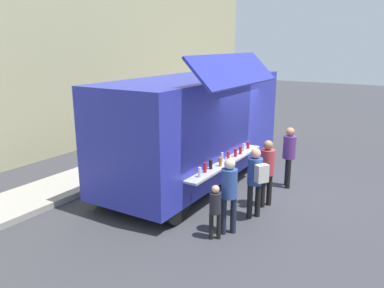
# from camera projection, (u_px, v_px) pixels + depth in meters

# --- Properties ---
(ground_plane) EXTENTS (60.00, 60.00, 0.00)m
(ground_plane) POSITION_uv_depth(u_px,v_px,m) (264.00, 188.00, 10.32)
(ground_plane) COLOR #38383D
(curb_strip) EXTENTS (28.00, 1.60, 0.15)m
(curb_strip) POSITION_uv_depth(u_px,v_px,m) (10.00, 206.00, 8.97)
(curb_strip) COLOR #9E998E
(curb_strip) RESTS_ON ground
(food_truck_main) EXTENTS (6.47, 3.05, 3.53)m
(food_truck_main) POSITION_uv_depth(u_px,v_px,m) (196.00, 126.00, 10.49)
(food_truck_main) COLOR #2A31A7
(food_truck_main) RESTS_ON ground
(trash_bin) EXTENTS (0.60, 0.60, 1.00)m
(trash_bin) POSITION_uv_depth(u_px,v_px,m) (204.00, 127.00, 15.50)
(trash_bin) COLOR #2D5C37
(trash_bin) RESTS_ON ground
(customer_front_ordering) EXTENTS (0.52, 0.37, 1.61)m
(customer_front_ordering) POSITION_uv_depth(u_px,v_px,m) (267.00, 168.00, 8.95)
(customer_front_ordering) COLOR black
(customer_front_ordering) RESTS_ON ground
(customer_mid_with_backpack) EXTENTS (0.46, 0.51, 1.59)m
(customer_mid_with_backpack) POSITION_uv_depth(u_px,v_px,m) (256.00, 176.00, 8.32)
(customer_mid_with_backpack) COLOR black
(customer_mid_with_backpack) RESTS_ON ground
(customer_rear_waiting) EXTENTS (0.32, 0.32, 1.60)m
(customer_rear_waiting) POSITION_uv_depth(u_px,v_px,m) (229.00, 189.00, 7.63)
(customer_rear_waiting) COLOR #1E2235
(customer_rear_waiting) RESTS_ON ground
(customer_extra_browsing) EXTENTS (0.33, 0.33, 1.64)m
(customer_extra_browsing) POSITION_uv_depth(u_px,v_px,m) (289.00, 152.00, 10.18)
(customer_extra_browsing) COLOR black
(customer_extra_browsing) RESTS_ON ground
(child_near_queue) EXTENTS (0.23, 0.23, 1.13)m
(child_near_queue) POSITION_uv_depth(u_px,v_px,m) (215.00, 207.00, 7.47)
(child_near_queue) COLOR black
(child_near_queue) RESTS_ON ground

